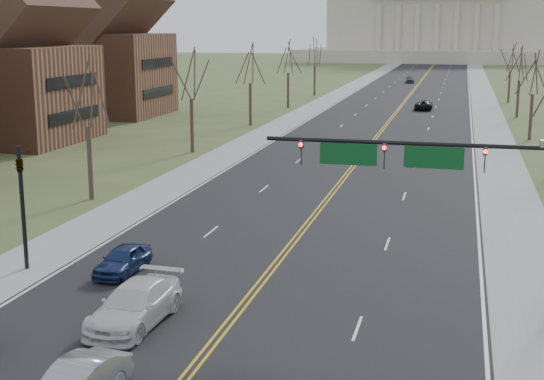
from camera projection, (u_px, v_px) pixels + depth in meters
The scene contains 24 objects.
road at pixel (409, 97), 125.34m from camera, with size 20.00×380.00×0.01m, color black.
cross_road at pixel (201, 358), 26.73m from camera, with size 120.00×14.00×0.01m, color black.
sidewalk_left at pixel (337, 95), 128.17m from camera, with size 4.00×380.00×0.03m, color gray.
sidewalk_right at pixel (484, 98), 122.50m from camera, with size 4.00×380.00×0.03m, color gray.
center_line at pixel (409, 96), 125.34m from camera, with size 0.42×380.00×0.01m, color gold.
edge_line_left at pixel (350, 95), 127.65m from camera, with size 0.15×380.00×0.01m, color silver.
edge_line_right at pixel (470, 98), 123.02m from camera, with size 0.15×380.00×0.01m, color silver.
capitol at pixel (439, 17), 254.97m from camera, with size 90.00×60.00×50.00m.
signal_mast at pixel (432, 169), 30.86m from camera, with size 12.12×0.44×7.20m.
signal_left at pixel (22, 194), 35.77m from camera, with size 0.32×0.36×6.00m.
tree_l_0 at pixel (86, 96), 49.78m from camera, with size 3.96×3.96×9.00m.
tree_l_1 at pixel (191, 77), 68.74m from camera, with size 3.96×3.96×9.00m.
tree_r_2 at pixel (534, 76), 76.67m from camera, with size 3.74×3.74×8.50m.
tree_l_2 at pixel (250, 66), 87.71m from camera, with size 3.96×3.96×9.00m.
tree_r_3 at pixel (520, 66), 95.63m from camera, with size 3.74×3.74×8.50m.
tree_l_3 at pixel (288, 59), 106.67m from camera, with size 3.96×3.96×9.00m.
tree_r_4 at pixel (511, 59), 114.59m from camera, with size 3.74×3.74×8.50m.
tree_l_4 at pixel (315, 54), 125.63m from camera, with size 3.96×3.96×9.00m.
bldg_left_mid at pixel (3, 56), 75.15m from camera, with size 15.10×14.28×20.75m.
bldg_left_far at pixel (96, 41), 98.16m from camera, with size 17.10×14.28×23.25m.
car_sb_inner_second at pixel (135, 305), 29.59m from camera, with size 2.23×5.48×1.59m, color silver.
car_sb_outer_second at pixel (123, 260), 35.75m from camera, with size 1.56×3.89×1.33m, color navy.
car_far_nb at pixel (424, 105), 105.47m from camera, with size 2.28×4.94×1.37m, color black.
car_far_sb at pixel (410, 79), 155.22m from camera, with size 1.71×4.25×1.45m, color #56585F.
Camera 1 is at (8.44, -17.51, 11.50)m, focal length 50.00 mm.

